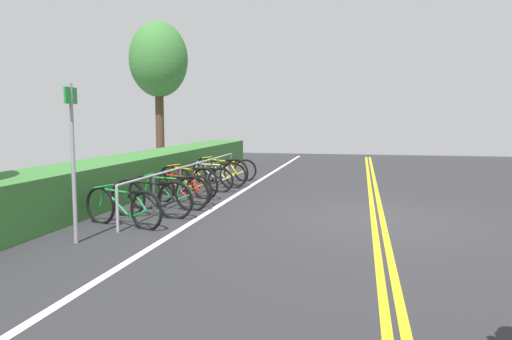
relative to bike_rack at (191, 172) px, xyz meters
name	(u,v)px	position (x,y,z in m)	size (l,w,h in m)	color
ground_plane	(378,221)	(-1.71, -4.21, -0.62)	(32.98, 13.46, 0.05)	#2B2B2D
centre_line_yellow_inner	(382,220)	(-1.71, -4.29, -0.59)	(29.69, 0.10, 0.00)	gold
centre_line_yellow_outer	(374,219)	(-1.71, -4.13, -0.59)	(29.69, 0.10, 0.00)	gold
bike_lane_stripe_white	(208,212)	(-1.71, -0.93, -0.59)	(29.69, 0.12, 0.00)	white
bike_rack	(191,172)	(0.00, 0.00, 0.00)	(7.32, 0.05, 0.79)	#9EA0A5
bicycle_0	(123,207)	(-3.21, 0.12, -0.26)	(0.63, 1.69, 0.71)	black
bicycle_1	(151,199)	(-2.37, -0.04, -0.24)	(0.46, 1.71, 0.76)	black
bicycle_2	(169,192)	(-1.57, -0.06, -0.24)	(0.46, 1.74, 0.75)	black
bicycle_3	(180,189)	(-0.83, -0.03, -0.27)	(0.58, 1.62, 0.70)	black
bicycle_4	(187,182)	(0.02, 0.11, -0.23)	(0.69, 1.71, 0.78)	black
bicycle_5	(200,180)	(0.84, 0.08, -0.28)	(0.46, 1.71, 0.68)	black
bicycle_6	(213,175)	(1.58, -0.06, -0.25)	(0.52, 1.75, 0.74)	black
bicycle_7	(220,171)	(2.32, -0.03, -0.22)	(0.62, 1.77, 0.79)	black
bicycle_8	(229,170)	(3.06, -0.08, -0.27)	(0.66, 1.59, 0.70)	black
sign_post_near	(73,148)	(-4.41, 0.27, 0.82)	(0.36, 0.07, 2.37)	gray
hedge_backdrop	(149,170)	(1.50, 1.74, -0.14)	(16.27, 1.37, 0.91)	#387533
tree_mid	(159,61)	(7.38, 3.87, 3.46)	(2.25, 2.25, 5.56)	#473323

